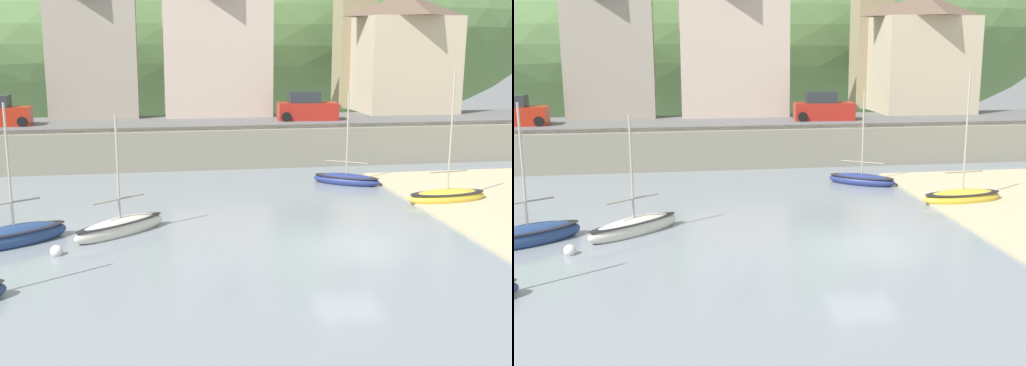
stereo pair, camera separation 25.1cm
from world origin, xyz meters
The scene contains 12 objects.
quay_seawall centered at (0.00, 17.50, 1.36)m, with size 48.00×9.40×2.40m.
hillside_backdrop centered at (0.68, 55.20, 9.28)m, with size 80.00×44.00×26.52m.
waterfront_building_left centered at (-11.11, 25.20, 7.56)m, with size 6.43×4.36×10.16m.
waterfront_building_centre centered at (-2.35, 25.20, 7.76)m, with size 7.93×5.20×10.58m.
waterfront_building_right centered at (12.22, 25.20, 6.90)m, with size 7.31×6.04×8.87m.
church_with_spire centered at (9.40, 29.20, 10.15)m, with size 3.00×3.00×15.04m.
fishing_boat_green centered at (6.80, 5.97, 0.29)m, with size 4.20×1.85×6.47m.
dinghy_open_wooden centered at (3.25, 10.80, 0.25)m, with size 3.83×3.19×5.24m.
motorboat_with_cabin centered at (-12.50, 2.43, 0.32)m, with size 4.21×3.34×5.60m.
sailboat_blue_trim centered at (-8.57, 3.06, 0.30)m, with size 3.88×3.39×5.03m.
parked_car_by_wall centered at (3.42, 20.70, 3.20)m, with size 4.22×2.01×1.95m.
mooring_buoy centered at (-10.74, 0.82, 0.14)m, with size 0.46×0.46×0.46m.
Camera 1 is at (-7.20, -21.82, 7.37)m, focal length 44.35 mm.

